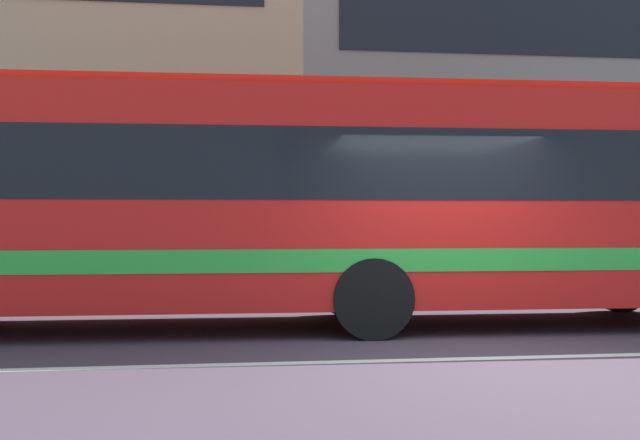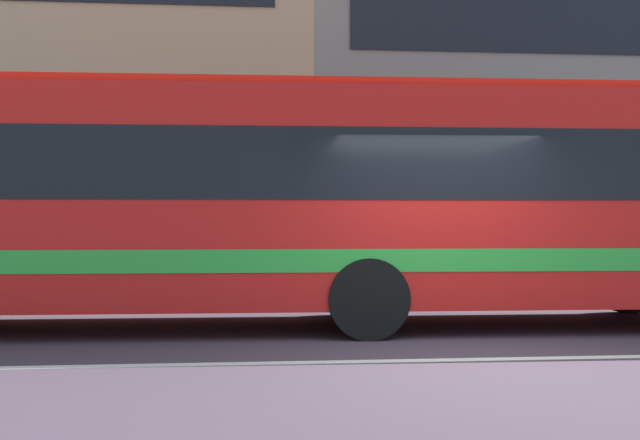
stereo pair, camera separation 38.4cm
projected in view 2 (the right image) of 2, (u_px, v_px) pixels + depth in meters
ground_plane at (472, 360)px, 7.95m from camera, size 160.00×160.00×0.00m
lane_centre_line at (472, 359)px, 7.95m from camera, size 60.00×0.16×0.01m
transit_bus at (301, 196)px, 10.34m from camera, size 12.37×2.77×3.24m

